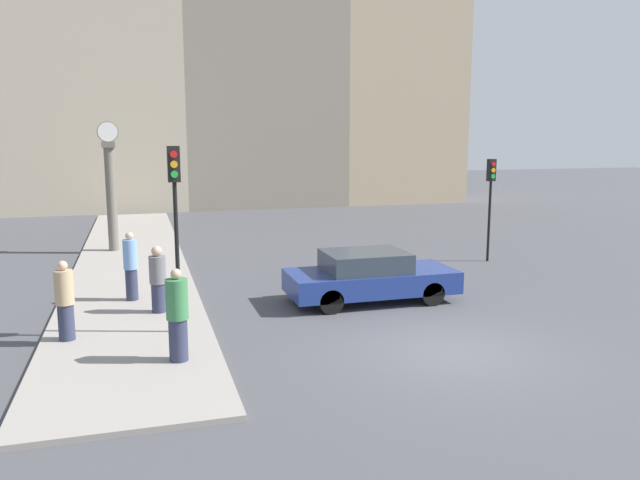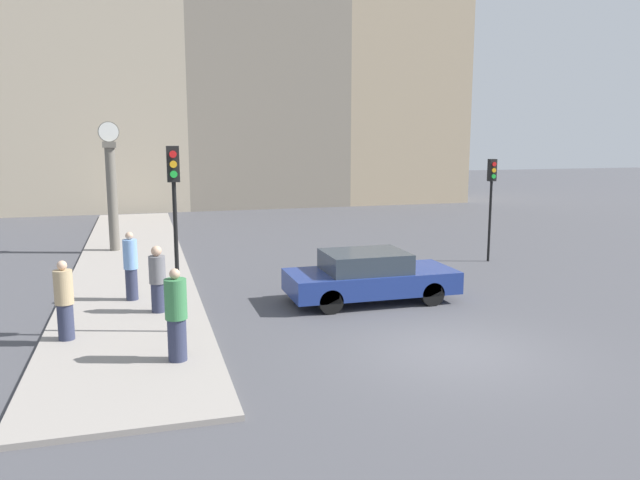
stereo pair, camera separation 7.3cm
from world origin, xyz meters
TOP-DOWN VIEW (x-y plane):
  - ground_plane at (0.00, 0.00)m, footprint 120.00×120.00m
  - sidewalk_corner at (-6.40, 11.28)m, footprint 3.59×26.56m
  - building_row at (0.90, 28.09)m, footprint 29.40×5.00m
  - sedan_car at (-0.26, 4.14)m, footprint 4.46×1.90m
  - traffic_light_near at (-5.32, 2.56)m, footprint 0.26×0.24m
  - traffic_light_far at (5.68, 8.04)m, footprint 0.26×0.24m
  - street_clock at (-7.04, 13.35)m, footprint 0.76×0.48m
  - pedestrian_blue_stripe at (-6.34, 5.67)m, footprint 0.37×0.37m
  - pedestrian_tan_coat at (-7.66, 2.67)m, footprint 0.39×0.39m
  - pedestrian_green_hoodie at (-5.46, 0.74)m, footprint 0.42×0.42m
  - pedestrian_grey_jacket at (-5.71, 4.29)m, footprint 0.40×0.40m

SIDE VIEW (x-z plane):
  - ground_plane at x=0.00m, z-range 0.00..0.00m
  - sidewalk_corner at x=-6.40m, z-range 0.00..0.10m
  - sedan_car at x=-0.26m, z-range 0.01..1.37m
  - pedestrian_grey_jacket at x=-5.71m, z-range 0.09..1.74m
  - pedestrian_tan_coat at x=-7.66m, z-range 0.09..1.80m
  - pedestrian_green_hoodie at x=-5.46m, z-range 0.09..1.90m
  - pedestrian_blue_stripe at x=-6.34m, z-range 0.10..1.91m
  - street_clock at x=-7.04m, z-range -0.01..4.78m
  - traffic_light_far at x=5.68m, z-range 0.78..4.37m
  - traffic_light_near at x=-5.32m, z-range 0.97..5.03m
  - building_row at x=0.90m, z-range -0.97..18.97m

